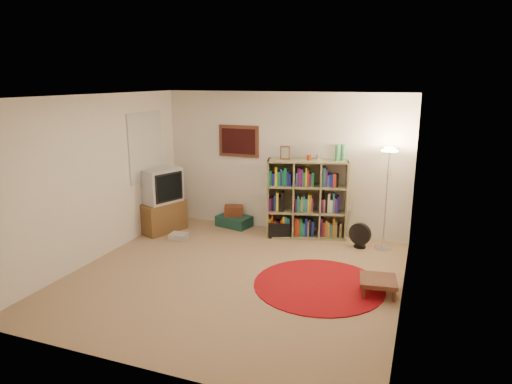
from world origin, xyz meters
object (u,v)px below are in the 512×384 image
at_px(floor_lamp, 389,165).
at_px(suitcase, 234,221).
at_px(tv_stand, 160,201).
at_px(bookshelf, 306,200).
at_px(floor_fan, 360,235).
at_px(side_table, 378,281).

distance_m(floor_lamp, suitcase, 3.05).
distance_m(floor_lamp, tv_stand, 4.02).
relative_size(bookshelf, suitcase, 2.39).
relative_size(floor_lamp, floor_fan, 3.96).
bearing_deg(tv_stand, bookshelf, 35.02).
bearing_deg(tv_stand, side_table, 4.28).
xyz_separation_m(floor_lamp, tv_stand, (-3.90, -0.48, -0.83)).
xyz_separation_m(floor_lamp, side_table, (0.09, -1.69, -1.22)).
height_order(floor_fan, side_table, floor_fan).
distance_m(bookshelf, side_table, 2.40).
height_order(tv_stand, suitcase, tv_stand).
bearing_deg(floor_fan, tv_stand, -159.01).
height_order(bookshelf, floor_fan, bookshelf).
xyz_separation_m(tv_stand, suitcase, (1.15, 0.70, -0.46)).
relative_size(floor_fan, suitcase, 0.62).
bearing_deg(floor_lamp, floor_fan, -166.40).
relative_size(bookshelf, floor_lamp, 0.98).
bearing_deg(floor_fan, suitcase, -172.68).
distance_m(floor_fan, side_table, 1.67).
height_order(floor_lamp, side_table, floor_lamp).
xyz_separation_m(suitcase, side_table, (2.85, -1.92, 0.08)).
xyz_separation_m(floor_fan, tv_stand, (-3.54, -0.39, 0.35)).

